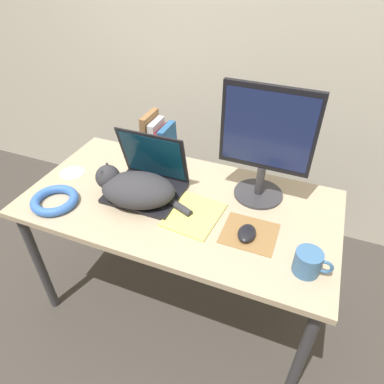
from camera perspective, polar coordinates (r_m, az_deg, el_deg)
The scene contains 13 objects.
ground_plane at distance 1.88m, azimuth -6.38°, elevation -25.18°, with size 12.00×12.00×0.00m, color #3D3833.
wall_back at distance 2.05m, azimuth 8.51°, elevation 27.06°, with size 8.00×0.05×2.60m.
desk at distance 1.57m, azimuth -2.10°, elevation -3.55°, with size 1.38×0.71×0.70m.
laptop at distance 1.57m, azimuth -7.41°, elevation 1.77°, with size 0.33×0.27×0.28m.
cat at distance 1.50m, azimuth -9.51°, elevation 0.60°, with size 0.46×0.27×0.15m.
external_monitor at distance 1.44m, azimuth 12.20°, elevation 8.10°, with size 0.39×0.22×0.51m.
mousepad at distance 1.39m, azimuth 9.54°, elevation -6.81°, with size 0.21×0.19×0.00m.
computer_mouse at distance 1.36m, azimuth 9.11°, elevation -6.78°, with size 0.07×0.10×0.03m.
book_row at distance 1.75m, azimuth -5.58°, elevation 8.34°, with size 0.15×0.16×0.26m.
cable_coil at distance 1.61m, azimuth -21.93°, elevation -1.28°, with size 0.20×0.20×0.04m.
notepad at distance 1.45m, azimuth 0.33°, elevation -3.80°, with size 0.23×0.27×0.01m.
mug at distance 1.28m, azimuth 18.81°, elevation -11.05°, with size 0.13×0.10×0.09m.
cd_disc at distance 1.80m, azimuth -19.30°, elevation 3.05°, with size 0.12×0.12×0.00m.
Camera 1 is at (0.49, -0.71, 1.67)m, focal length 32.00 mm.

